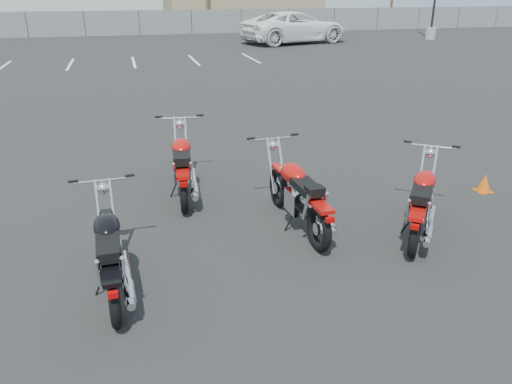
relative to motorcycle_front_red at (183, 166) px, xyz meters
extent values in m
plane|color=black|center=(0.69, -2.37, -0.54)|extent=(120.00, 120.00, 0.00)
torus|color=black|center=(0.07, 0.83, -0.20)|extent=(0.20, 0.70, 0.69)
cylinder|color=silver|center=(0.07, 0.83, -0.20)|extent=(0.13, 0.19, 0.18)
torus|color=black|center=(-0.10, -0.81, -0.20)|extent=(0.20, 0.70, 0.69)
cylinder|color=silver|center=(-0.10, -0.81, -0.20)|extent=(0.13, 0.19, 0.18)
cube|color=black|center=(-0.01, 0.01, -0.15)|extent=(0.24, 1.21, 0.07)
cube|color=silver|center=(-0.02, -0.05, -0.08)|extent=(0.36, 0.47, 0.34)
cylinder|color=silver|center=(-0.02, -0.05, 0.12)|extent=(0.26, 0.31, 0.30)
ellipsoid|color=#AA0D0A|center=(0.01, 0.21, 0.28)|extent=(0.42, 0.70, 0.29)
cube|color=black|center=(-0.05, -0.33, 0.26)|extent=(0.36, 0.66, 0.11)
cube|color=black|center=(-0.07, -0.62, 0.31)|extent=(0.27, 0.23, 0.14)
cube|color=#AA0D0A|center=(-0.10, -0.84, 0.16)|extent=(0.25, 0.50, 0.06)
cube|color=#AA0D0A|center=(0.07, 0.83, 0.16)|extent=(0.19, 0.40, 0.05)
cylinder|color=silver|center=(0.06, -0.66, 0.09)|extent=(0.08, 0.21, 0.45)
cylinder|color=silver|center=(-0.21, -0.63, 0.09)|extent=(0.08, 0.21, 0.45)
cylinder|color=silver|center=(0.14, -0.35, -0.22)|extent=(0.23, 1.26, 0.15)
cylinder|color=silver|center=(0.10, -0.71, -0.20)|extent=(0.18, 0.42, 0.15)
cylinder|color=silver|center=(0.19, 0.96, 0.17)|extent=(0.10, 0.46, 0.90)
cylinder|color=silver|center=(-0.01, 0.98, 0.17)|extent=(0.10, 0.46, 0.90)
sphere|color=silver|center=(0.11, 1.15, 0.47)|extent=(0.20, 0.20, 0.18)
cylinder|color=silver|center=(0.11, 1.18, 0.58)|extent=(0.80, 0.12, 0.03)
cylinder|color=black|center=(0.51, 1.11, 0.63)|extent=(0.14, 0.06, 0.04)
cylinder|color=black|center=(-0.29, 1.19, 0.63)|extent=(0.14, 0.06, 0.04)
cylinder|color=black|center=(-0.18, -0.09, -0.37)|extent=(0.18, 0.05, 0.34)
cube|color=#990505|center=(-0.13, -1.13, 0.09)|extent=(0.12, 0.08, 0.07)
torus|color=black|center=(-1.28, -2.07, -0.22)|extent=(0.15, 0.64, 0.64)
cylinder|color=silver|center=(-1.28, -2.07, -0.22)|extent=(0.11, 0.17, 0.17)
torus|color=black|center=(-1.21, -3.61, -0.22)|extent=(0.15, 0.64, 0.64)
cylinder|color=silver|center=(-1.21, -3.61, -0.22)|extent=(0.11, 0.17, 0.17)
cube|color=black|center=(-1.24, -2.84, -0.18)|extent=(0.16, 1.12, 0.06)
cube|color=silver|center=(-1.24, -2.89, -0.12)|extent=(0.32, 0.42, 0.32)
cylinder|color=silver|center=(-1.24, -2.89, 0.08)|extent=(0.22, 0.28, 0.28)
ellipsoid|color=black|center=(-1.25, -2.65, 0.22)|extent=(0.35, 0.63, 0.27)
cube|color=black|center=(-1.23, -3.16, 0.20)|extent=(0.30, 0.60, 0.11)
cube|color=black|center=(-1.22, -3.42, 0.25)|extent=(0.24, 0.20, 0.13)
cube|color=black|center=(-1.21, -3.63, 0.11)|extent=(0.21, 0.45, 0.05)
cube|color=black|center=(-1.28, -2.07, 0.11)|extent=(0.15, 0.37, 0.04)
cylinder|color=silver|center=(-1.09, -3.44, 0.04)|extent=(0.06, 0.20, 0.42)
cylinder|color=silver|center=(-1.34, -3.46, 0.04)|extent=(0.06, 0.20, 0.42)
cylinder|color=silver|center=(-1.06, -3.15, -0.24)|extent=(0.15, 1.18, 0.14)
cylinder|color=silver|center=(-1.04, -3.49, -0.22)|extent=(0.14, 0.38, 0.14)
cylinder|color=silver|center=(-1.19, -1.94, 0.12)|extent=(0.07, 0.43, 0.84)
cylinder|color=silver|center=(-1.38, -1.95, 0.12)|extent=(0.07, 0.43, 0.84)
sphere|color=silver|center=(-1.29, -1.77, 0.39)|extent=(0.18, 0.18, 0.17)
cylinder|color=silver|center=(-1.29, -1.75, 0.50)|extent=(0.74, 0.07, 0.03)
cylinder|color=black|center=(-0.92, -1.76, 0.54)|extent=(0.13, 0.04, 0.04)
cylinder|color=black|center=(-1.66, -1.79, 0.54)|extent=(0.13, 0.04, 0.04)
cylinder|color=black|center=(-1.39, -2.95, -0.38)|extent=(0.17, 0.03, 0.32)
cube|color=#990505|center=(-1.19, -3.91, 0.04)|extent=(0.11, 0.07, 0.06)
torus|color=black|center=(1.50, -0.94, -0.20)|extent=(0.16, 0.68, 0.68)
cylinder|color=silver|center=(1.50, -0.94, -0.20)|extent=(0.12, 0.19, 0.18)
torus|color=black|center=(1.60, -2.58, -0.20)|extent=(0.16, 0.68, 0.68)
cylinder|color=silver|center=(1.60, -2.58, -0.20)|extent=(0.12, 0.19, 0.18)
cube|color=black|center=(1.55, -1.76, -0.16)|extent=(0.18, 1.19, 0.07)
cube|color=silver|center=(1.55, -1.82, -0.09)|extent=(0.34, 0.45, 0.34)
cylinder|color=silver|center=(1.55, -1.82, 0.11)|extent=(0.24, 0.29, 0.30)
ellipsoid|color=#AA0D0A|center=(1.54, -1.56, 0.27)|extent=(0.38, 0.67, 0.29)
cube|color=black|center=(1.57, -2.10, 0.25)|extent=(0.33, 0.64, 0.11)
cube|color=black|center=(1.58, -2.38, 0.29)|extent=(0.26, 0.22, 0.14)
cube|color=#AA0D0A|center=(1.60, -2.60, 0.15)|extent=(0.23, 0.48, 0.06)
cube|color=#AA0D0A|center=(1.50, -0.94, 0.15)|extent=(0.17, 0.39, 0.05)
cylinder|color=silver|center=(1.72, -2.40, 0.08)|extent=(0.07, 0.21, 0.44)
cylinder|color=silver|center=(1.45, -2.42, 0.08)|extent=(0.07, 0.21, 0.44)
cylinder|color=silver|center=(1.75, -2.09, -0.22)|extent=(0.17, 1.25, 0.14)
cylinder|color=silver|center=(1.77, -2.45, -0.20)|extent=(0.16, 0.41, 0.15)
cylinder|color=silver|center=(1.59, -0.80, 0.16)|extent=(0.08, 0.45, 0.89)
cylinder|color=silver|center=(1.39, -0.82, 0.16)|extent=(0.08, 0.45, 0.89)
sphere|color=silver|center=(1.48, -0.63, 0.45)|extent=(0.19, 0.19, 0.18)
cylinder|color=silver|center=(1.48, -0.61, 0.56)|extent=(0.79, 0.08, 0.03)
cylinder|color=black|center=(1.88, -0.61, 0.61)|extent=(0.14, 0.05, 0.04)
cylinder|color=black|center=(1.09, -0.65, 0.61)|extent=(0.14, 0.05, 0.04)
cylinder|color=black|center=(1.40, -1.88, -0.37)|extent=(0.18, 0.04, 0.34)
cube|color=#990505|center=(1.61, -2.89, 0.08)|extent=(0.12, 0.07, 0.07)
torus|color=black|center=(3.74, -1.82, -0.22)|extent=(0.48, 0.59, 0.65)
cylinder|color=silver|center=(3.74, -1.82, -0.22)|extent=(0.19, 0.20, 0.17)
torus|color=black|center=(2.81, -3.08, -0.22)|extent=(0.48, 0.59, 0.65)
cylinder|color=silver|center=(2.81, -3.08, -0.22)|extent=(0.19, 0.20, 0.17)
cube|color=black|center=(3.28, -2.45, -0.17)|extent=(0.77, 0.98, 0.07)
cube|color=silver|center=(3.24, -2.50, -0.11)|extent=(0.49, 0.51, 0.33)
cylinder|color=silver|center=(3.24, -2.50, 0.09)|extent=(0.34, 0.35, 0.29)
ellipsoid|color=#AA0D0A|center=(3.39, -2.30, 0.24)|extent=(0.64, 0.70, 0.28)
cube|color=black|center=(3.08, -2.71, 0.22)|extent=(0.58, 0.65, 0.11)
cube|color=black|center=(2.92, -2.93, 0.26)|extent=(0.31, 0.30, 0.13)
cube|color=#AA0D0A|center=(2.79, -3.10, 0.13)|extent=(0.43, 0.48, 0.05)
cube|color=#AA0D0A|center=(3.74, -1.82, 0.13)|extent=(0.33, 0.38, 0.04)
cylinder|color=silver|center=(3.01, -3.03, 0.06)|extent=(0.16, 0.19, 0.43)
cylinder|color=silver|center=(2.80, -2.88, 0.06)|extent=(0.16, 0.19, 0.43)
cylinder|color=silver|center=(3.22, -2.82, -0.24)|extent=(0.79, 1.02, 0.14)
cylinder|color=silver|center=(3.01, -3.10, -0.22)|extent=(0.33, 0.39, 0.14)
cylinder|color=silver|center=(3.90, -1.77, 0.13)|extent=(0.30, 0.38, 0.86)
cylinder|color=silver|center=(3.74, -1.66, 0.13)|extent=(0.30, 0.38, 0.86)
sphere|color=silver|center=(3.92, -1.58, 0.41)|extent=(0.24, 0.24, 0.17)
cylinder|color=silver|center=(3.94, -1.56, 0.52)|extent=(0.63, 0.48, 0.03)
cylinder|color=black|center=(4.23, -1.80, 0.57)|extent=(0.13, 0.11, 0.04)
cylinder|color=black|center=(3.62, -1.35, 0.57)|extent=(0.13, 0.11, 0.04)
cylinder|color=black|center=(3.09, -2.45, -0.38)|extent=(0.15, 0.12, 0.33)
cube|color=#990505|center=(2.63, -3.33, 0.06)|extent=(0.13, 0.12, 0.07)
cone|color=#D7500B|center=(1.87, -1.08, -0.40)|extent=(0.21, 0.21, 0.26)
cube|color=#D7500B|center=(1.87, -1.08, -0.54)|extent=(0.22, 0.22, 0.01)
cone|color=#D7500B|center=(5.36, -1.28, -0.37)|extent=(0.26, 0.26, 0.32)
cube|color=#D7500B|center=(5.36, -1.28, -0.54)|extent=(0.28, 0.28, 0.01)
cylinder|color=#97968F|center=(20.44, 24.05, -0.14)|extent=(0.70, 0.70, 0.80)
cube|color=slate|center=(0.69, 32.63, 0.36)|extent=(80.00, 0.04, 1.80)
cylinder|color=black|center=(-7.31, 32.63, 0.36)|extent=(0.06, 0.06, 1.80)
cylinder|color=black|center=(-3.31, 32.63, 0.36)|extent=(0.06, 0.06, 1.80)
cylinder|color=black|center=(0.69, 32.63, 0.36)|extent=(0.06, 0.06, 1.80)
cylinder|color=black|center=(4.69, 32.63, 0.36)|extent=(0.06, 0.06, 1.80)
cylinder|color=black|center=(8.69, 32.63, 0.36)|extent=(0.06, 0.06, 1.80)
cylinder|color=black|center=(12.69, 32.63, 0.36)|extent=(0.06, 0.06, 1.80)
cylinder|color=black|center=(16.69, 32.63, 0.36)|extent=(0.06, 0.06, 1.80)
cylinder|color=black|center=(20.69, 32.63, 0.36)|extent=(0.06, 0.06, 1.80)
cylinder|color=black|center=(24.69, 32.63, 0.36)|extent=(0.06, 0.06, 1.80)
cylinder|color=black|center=(28.69, 32.63, 0.36)|extent=(0.06, 0.06, 1.80)
cylinder|color=black|center=(32.69, 32.63, 0.36)|extent=(0.06, 0.06, 1.80)
cube|color=#94835F|center=(10.69, 41.63, 1.16)|extent=(14.00, 9.00, 3.40)
cube|color=silver|center=(-6.31, 17.63, -0.54)|extent=(0.12, 4.00, 0.01)
cube|color=silver|center=(-3.31, 17.63, -0.54)|extent=(0.12, 4.00, 0.01)
cube|color=silver|center=(-0.31, 17.63, -0.54)|extent=(0.12, 4.00, 0.01)
cube|color=silver|center=(2.69, 17.63, -0.54)|extent=(0.12, 4.00, 0.01)
cube|color=silver|center=(5.69, 17.63, -0.54)|extent=(0.12, 4.00, 0.01)
imported|color=white|center=(10.31, 24.16, 1.03)|extent=(5.44, 8.86, 3.14)
camera|label=1|loc=(-0.87, -8.46, 2.97)|focal=35.00mm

